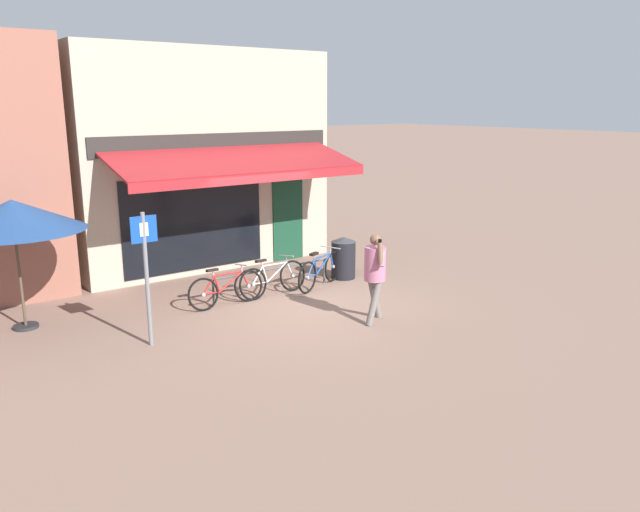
{
  "coord_description": "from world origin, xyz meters",
  "views": [
    {
      "loc": [
        -6.86,
        -10.14,
        3.99
      ],
      "look_at": [
        0.21,
        -0.54,
        1.05
      ],
      "focal_mm": 35.0,
      "sensor_mm": 36.0,
      "label": 1
    }
  ],
  "objects_px": {
    "bicycle_blue": "(320,271)",
    "pedestrian_adult": "(375,269)",
    "bicycle_red": "(226,289)",
    "cafe_parasol": "(13,216)",
    "litter_bin": "(343,257)",
    "bicycle_silver": "(273,279)",
    "parking_sign": "(146,265)"
  },
  "relations": [
    {
      "from": "bicycle_silver",
      "to": "pedestrian_adult",
      "type": "xyz_separation_m",
      "value": [
        0.65,
        -2.52,
        0.66
      ]
    },
    {
      "from": "bicycle_red",
      "to": "parking_sign",
      "type": "bearing_deg",
      "value": -151.05
    },
    {
      "from": "bicycle_red",
      "to": "litter_bin",
      "type": "xyz_separation_m",
      "value": [
        3.18,
        0.2,
        0.14
      ]
    },
    {
      "from": "cafe_parasol",
      "to": "bicycle_blue",
      "type": "bearing_deg",
      "value": -10.65
    },
    {
      "from": "bicycle_red",
      "to": "parking_sign",
      "type": "relative_size",
      "value": 0.74
    },
    {
      "from": "bicycle_red",
      "to": "bicycle_silver",
      "type": "xyz_separation_m",
      "value": [
        1.14,
        0.04,
        0.01
      ]
    },
    {
      "from": "bicycle_blue",
      "to": "parking_sign",
      "type": "xyz_separation_m",
      "value": [
        -4.33,
        -1.03,
        1.02
      ]
    },
    {
      "from": "bicycle_blue",
      "to": "litter_bin",
      "type": "distance_m",
      "value": 0.94
    },
    {
      "from": "bicycle_red",
      "to": "cafe_parasol",
      "type": "relative_size",
      "value": 0.69
    },
    {
      "from": "bicycle_blue",
      "to": "parking_sign",
      "type": "bearing_deg",
      "value": 171.2
    },
    {
      "from": "litter_bin",
      "to": "parking_sign",
      "type": "xyz_separation_m",
      "value": [
        -5.21,
        -1.33,
        0.91
      ]
    },
    {
      "from": "bicycle_silver",
      "to": "bicycle_blue",
      "type": "distance_m",
      "value": 1.16
    },
    {
      "from": "pedestrian_adult",
      "to": "bicycle_silver",
      "type": "bearing_deg",
      "value": -78.43
    },
    {
      "from": "cafe_parasol",
      "to": "pedestrian_adult",
      "type": "bearing_deg",
      "value": -33.05
    },
    {
      "from": "litter_bin",
      "to": "cafe_parasol",
      "type": "relative_size",
      "value": 0.4
    },
    {
      "from": "pedestrian_adult",
      "to": "litter_bin",
      "type": "distance_m",
      "value": 3.06
    },
    {
      "from": "bicycle_silver",
      "to": "litter_bin",
      "type": "relative_size",
      "value": 1.75
    },
    {
      "from": "bicycle_silver",
      "to": "parking_sign",
      "type": "xyz_separation_m",
      "value": [
        -3.17,
        -1.17,
        1.04
      ]
    },
    {
      "from": "pedestrian_adult",
      "to": "parking_sign",
      "type": "xyz_separation_m",
      "value": [
        -3.82,
        1.34,
        0.38
      ]
    },
    {
      "from": "bicycle_blue",
      "to": "pedestrian_adult",
      "type": "height_order",
      "value": "pedestrian_adult"
    },
    {
      "from": "bicycle_silver",
      "to": "pedestrian_adult",
      "type": "distance_m",
      "value": 2.68
    },
    {
      "from": "cafe_parasol",
      "to": "bicycle_silver",
      "type": "bearing_deg",
      "value": -11.6
    },
    {
      "from": "bicycle_blue",
      "to": "cafe_parasol",
      "type": "distance_m",
      "value": 6.2
    },
    {
      "from": "bicycle_silver",
      "to": "litter_bin",
      "type": "distance_m",
      "value": 2.05
    },
    {
      "from": "pedestrian_adult",
      "to": "cafe_parasol",
      "type": "relative_size",
      "value": 0.69
    },
    {
      "from": "bicycle_blue",
      "to": "litter_bin",
      "type": "bearing_deg",
      "value": -3.72
    },
    {
      "from": "bicycle_red",
      "to": "cafe_parasol",
      "type": "xyz_separation_m",
      "value": [
        -3.56,
        1.0,
        1.72
      ]
    },
    {
      "from": "bicycle_red",
      "to": "parking_sign",
      "type": "distance_m",
      "value": 2.55
    },
    {
      "from": "bicycle_silver",
      "to": "cafe_parasol",
      "type": "distance_m",
      "value": 5.1
    },
    {
      "from": "pedestrian_adult",
      "to": "cafe_parasol",
      "type": "distance_m",
      "value": 6.47
    },
    {
      "from": "litter_bin",
      "to": "cafe_parasol",
      "type": "bearing_deg",
      "value": 173.19
    },
    {
      "from": "bicycle_red",
      "to": "bicycle_silver",
      "type": "relative_size",
      "value": 0.98
    }
  ]
}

